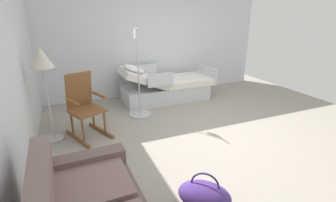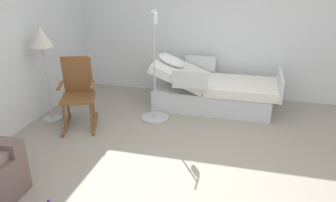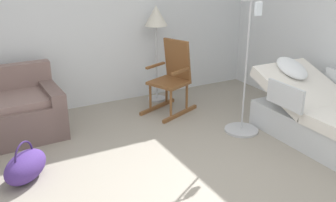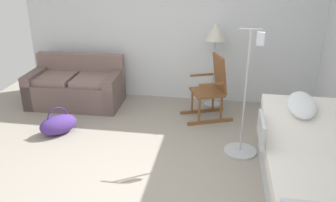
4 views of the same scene
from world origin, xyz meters
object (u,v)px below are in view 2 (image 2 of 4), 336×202
(rocking_chair, at_px, (78,93))
(floor_lamp, at_px, (42,43))
(iv_pole, at_px, (155,104))
(hospital_bed, at_px, (213,91))

(rocking_chair, xyz_separation_m, floor_lamp, (0.01, 0.51, 0.72))
(floor_lamp, distance_m, iv_pole, 1.91)
(rocking_chair, height_order, iv_pole, iv_pole)
(floor_lamp, bearing_deg, hospital_bed, -64.70)
(rocking_chair, relative_size, floor_lamp, 0.71)
(rocking_chair, height_order, floor_lamp, floor_lamp)
(hospital_bed, xyz_separation_m, iv_pole, (-0.67, 0.83, -0.05))
(iv_pole, bearing_deg, floor_lamp, 106.27)
(hospital_bed, bearing_deg, iv_pole, 129.25)
(rocking_chair, xyz_separation_m, iv_pole, (0.47, -1.06, -0.25))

